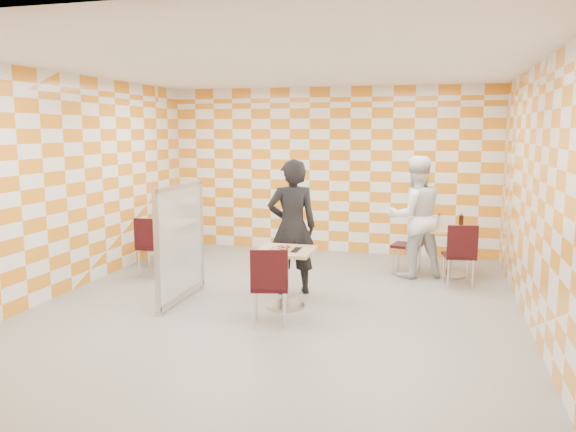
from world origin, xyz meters
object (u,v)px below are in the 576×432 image
object	(u,v)px
empty_table	(170,235)
partition	(181,242)
main_table	(285,268)
sport_bottle	(439,220)
chair_empty_near	(151,242)
soda_bottle	(461,222)
second_table	(450,244)
man_dark	(292,227)
chair_main_front	(270,281)
chair_second_front	(460,251)
chair_empty_far	(185,225)
man_white	(415,217)
chair_second_side	(413,240)

from	to	relation	value
empty_table	partition	bearing A→B (deg)	-58.94
main_table	sport_bottle	size ratio (longest dim) A/B	3.75
chair_empty_near	sport_bottle	xyz separation A→B (m)	(4.23, 1.41, 0.29)
sport_bottle	soda_bottle	xyz separation A→B (m)	(0.32, -0.13, 0.01)
second_table	soda_bottle	world-z (taller)	soda_bottle
second_table	man_dark	size ratio (longest dim) A/B	0.41
main_table	chair_main_front	xyz separation A→B (m)	(0.02, -0.76, 0.04)
chair_second_front	chair_main_front	bearing A→B (deg)	-133.81
chair_main_front	second_table	bearing A→B (deg)	55.18
chair_empty_far	man_white	bearing A→B (deg)	-6.58
partition	man_dark	world-z (taller)	man_dark
chair_empty_far	man_white	xyz separation A→B (m)	(4.05, -0.47, 0.38)
main_table	chair_empty_near	size ratio (longest dim) A/B	0.81
chair_second_side	man_white	size ratio (longest dim) A/B	0.50
chair_empty_near	chair_second_front	bearing A→B (deg)	7.38
chair_empty_far	soda_bottle	distance (m)	4.75
chair_second_front	chair_empty_near	size ratio (longest dim) A/B	1.00
chair_empty_far	partition	size ratio (longest dim) A/B	0.60
chair_empty_near	chair_empty_far	xyz separation A→B (m)	(-0.18, 1.57, 0.00)
chair_main_front	chair_empty_near	distance (m)	2.90
second_table	empty_table	size ratio (longest dim) A/B	1.00
second_table	chair_empty_near	distance (m)	4.57
second_table	chair_empty_far	xyz separation A→B (m)	(-4.58, 0.32, 0.04)
main_table	partition	world-z (taller)	partition
chair_second_side	chair_empty_near	bearing A→B (deg)	-162.68
chair_main_front	man_white	bearing A→B (deg)	61.72
chair_second_front	man_white	bearing A→B (deg)	142.40
second_table	chair_empty_near	xyz separation A→B (m)	(-4.40, -1.25, 0.04)
second_table	main_table	bearing A→B (deg)	-133.65
empty_table	man_dark	world-z (taller)	man_dark
empty_table	chair_empty_far	size ratio (longest dim) A/B	0.81
empty_table	chair_second_side	xyz separation A→B (m)	(3.92, 0.44, 0.04)
man_dark	man_white	bearing A→B (deg)	-161.77
empty_table	chair_empty_far	world-z (taller)	chair_empty_far
chair_second_side	man_white	xyz separation A→B (m)	(0.02, -0.10, 0.38)
empty_table	chair_second_front	bearing A→B (deg)	-2.12
partition	man_white	bearing A→B (deg)	35.66
empty_table	chair_empty_near	bearing A→B (deg)	-84.61
sport_bottle	main_table	bearing A→B (deg)	-129.09
main_table	chair_empty_near	bearing A→B (deg)	159.42
chair_empty_near	man_dark	size ratio (longest dim) A/B	0.50
chair_second_front	chair_empty_near	xyz separation A→B (m)	(-4.53, -0.59, 0.00)
main_table	chair_second_front	xyz separation A→B (m)	(2.17, 1.47, 0.04)
chair_second_side	chair_empty_far	size ratio (longest dim) A/B	1.00
man_white	chair_empty_far	bearing A→B (deg)	-31.13
chair_empty_near	soda_bottle	bearing A→B (deg)	15.65
second_table	empty_table	distance (m)	4.50
chair_main_front	partition	size ratio (longest dim) A/B	0.60
chair_empty_near	man_dark	world-z (taller)	man_dark
chair_empty_near	partition	size ratio (longest dim) A/B	0.60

